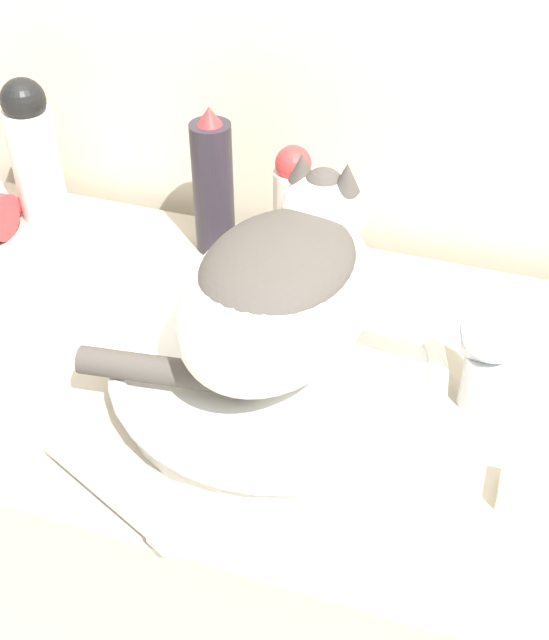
{
  "coord_description": "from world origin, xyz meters",
  "views": [
    {
      "loc": [
        0.18,
        -0.35,
        1.39
      ],
      "look_at": [
        -0.01,
        0.22,
        0.9
      ],
      "focal_mm": 45.0,
      "sensor_mm": 36.0,
      "label": 1
    }
  ],
  "objects": [
    {
      "name": "vanity_counter",
      "position": [
        0.0,
        0.25,
        0.4
      ],
      "size": [
        1.26,
        0.5,
        0.81
      ],
      "color": "#B2A893",
      "rests_on": "ground_plane"
    },
    {
      "name": "sink_basin",
      "position": [
        -0.01,
        0.23,
        0.83
      ],
      "size": [
        0.35,
        0.35,
        0.04
      ],
      "color": "silver",
      "rests_on": "vanity_counter"
    },
    {
      "name": "cat",
      "position": [
        -0.01,
        0.24,
        0.93
      ],
      "size": [
        0.28,
        0.28,
        0.17
      ],
      "rotation": [
        0.0,
        0.0,
        1.43
      ],
      "color": "silver",
      "rests_on": "sink_basin"
    },
    {
      "name": "faucet",
      "position": [
        0.19,
        0.26,
        0.89
      ],
      "size": [
        0.14,
        0.06,
        0.13
      ],
      "rotation": [
        0.0,
        0.0,
        -2.96
      ],
      "color": "silver",
      "rests_on": "vanity_counter"
    },
    {
      "name": "deodorant_stick",
      "position": [
        -0.06,
        0.45,
        0.89
      ],
      "size": [
        0.05,
        0.05,
        0.16
      ],
      "color": "silver",
      "rests_on": "vanity_counter"
    },
    {
      "name": "lotion_bottle_white",
      "position": [
        -0.41,
        0.45,
        0.91
      ],
      "size": [
        0.06,
        0.06,
        0.19
      ],
      "color": "white",
      "rests_on": "vanity_counter"
    },
    {
      "name": "hairspray_can_black",
      "position": [
        -0.16,
        0.45,
        0.9
      ],
      "size": [
        0.05,
        0.05,
        0.19
      ],
      "color": "#28232D",
      "rests_on": "vanity_counter"
    },
    {
      "name": "cream_tube",
      "position": [
        -0.1,
        0.04,
        0.82
      ],
      "size": [
        0.16,
        0.1,
        0.04
      ],
      "rotation": [
        0.0,
        0.0,
        -0.41
      ],
      "color": "silver",
      "rests_on": "vanity_counter"
    },
    {
      "name": "soap_bar",
      "position": [
        0.26,
        0.15,
        0.82
      ],
      "size": [
        0.08,
        0.04,
        0.02
      ],
      "color": "beige",
      "rests_on": "vanity_counter"
    }
  ]
}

